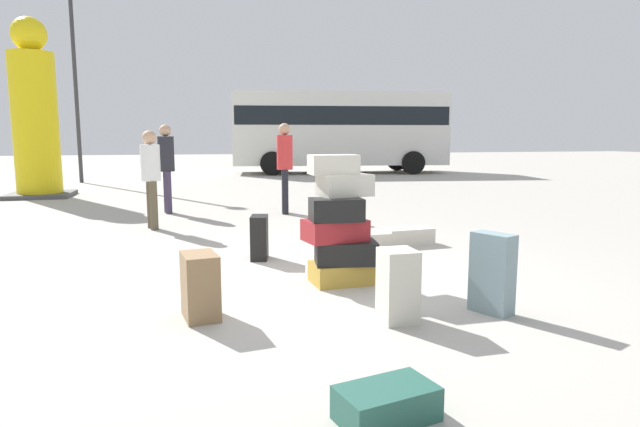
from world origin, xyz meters
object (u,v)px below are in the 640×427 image
object	(u,v)px
suitcase_cream_behind_tower	(409,236)
suitcase_black_right_side	(259,237)
suitcase_tower	(341,227)
suitcase_cream_left_side	(398,285)
suitcase_slate_white_trunk	(492,273)
suitcase_brown_foreground_far	(200,286)
yellow_dummy_statue	(35,118)
person_passerby_in_red	(166,161)
person_tourist_with_camera	(285,160)
lamp_post	(73,40)
suitcase_cream_upright_blue	(365,240)
person_bearded_onlooker	(151,171)
parked_bus	(339,127)
suitcase_teal_foreground_near	(387,403)

from	to	relation	value
suitcase_cream_behind_tower	suitcase_black_right_side	bearing A→B (deg)	-174.71
suitcase_tower	suitcase_cream_left_side	bearing A→B (deg)	-84.25
suitcase_tower	suitcase_slate_white_trunk	xyz separation A→B (m)	(0.96, -1.22, -0.22)
suitcase_black_right_side	suitcase_brown_foreground_far	world-z (taller)	suitcase_brown_foreground_far
suitcase_tower	yellow_dummy_statue	xyz separation A→B (m)	(-4.98, 9.23, 1.33)
person_passerby_in_red	suitcase_cream_left_side	bearing A→B (deg)	6.24
person_tourist_with_camera	yellow_dummy_statue	distance (m)	6.85
suitcase_tower	yellow_dummy_statue	distance (m)	10.57
person_passerby_in_red	lamp_post	size ratio (longest dim) A/B	0.25
suitcase_cream_upright_blue	person_bearded_onlooker	distance (m)	3.65
suitcase_slate_white_trunk	parked_bus	world-z (taller)	parked_bus
suitcase_black_right_side	suitcase_brown_foreground_far	xyz separation A→B (m)	(-0.74, -2.00, 0.00)
suitcase_teal_foreground_near	suitcase_tower	bearing A→B (deg)	66.12
suitcase_tower	lamp_post	bearing A→B (deg)	109.59
person_tourist_with_camera	lamp_post	distance (m)	10.40
suitcase_cream_left_side	yellow_dummy_statue	world-z (taller)	yellow_dummy_statue
suitcase_teal_foreground_near	suitcase_brown_foreground_far	bearing A→B (deg)	102.55
person_tourist_with_camera	person_passerby_in_red	world-z (taller)	person_tourist_with_camera
suitcase_cream_behind_tower	suitcase_slate_white_trunk	bearing A→B (deg)	-104.66
suitcase_slate_white_trunk	lamp_post	size ratio (longest dim) A/B	0.10
person_tourist_with_camera	yellow_dummy_statue	xyz separation A→B (m)	(-5.30, 4.26, 0.87)
suitcase_teal_foreground_near	person_passerby_in_red	world-z (taller)	person_passerby_in_red
suitcase_cream_left_side	lamp_post	world-z (taller)	lamp_post
suitcase_teal_foreground_near	suitcase_slate_white_trunk	bearing A→B (deg)	31.11
suitcase_tower	parked_bus	world-z (taller)	parked_bus
suitcase_black_right_side	parked_bus	size ratio (longest dim) A/B	0.06
suitcase_cream_left_side	lamp_post	bearing A→B (deg)	108.12
person_passerby_in_red	suitcase_black_right_side	bearing A→B (deg)	5.37
suitcase_cream_behind_tower	suitcase_teal_foreground_near	bearing A→B (deg)	-119.71
suitcase_cream_left_side	person_bearded_onlooker	world-z (taller)	person_bearded_onlooker
suitcase_teal_foreground_near	suitcase_cream_left_side	bearing A→B (deg)	53.07
person_bearded_onlooker	yellow_dummy_statue	world-z (taller)	yellow_dummy_statue
suitcase_teal_foreground_near	person_bearded_onlooker	size ratio (longest dim) A/B	0.33
suitcase_slate_white_trunk	yellow_dummy_statue	xyz separation A→B (m)	(-5.94, 10.46, 1.55)
person_bearded_onlooker	suitcase_tower	bearing A→B (deg)	12.51
person_passerby_in_red	yellow_dummy_statue	world-z (taller)	yellow_dummy_statue
suitcase_teal_foreground_near	yellow_dummy_statue	bearing A→B (deg)	97.58
suitcase_tower	parked_bus	distance (m)	16.63
suitcase_cream_left_side	person_passerby_in_red	distance (m)	7.11
person_bearded_onlooker	suitcase_cream_behind_tower	bearing A→B (deg)	42.33
person_bearded_onlooker	parked_bus	size ratio (longest dim) A/B	0.18
suitcase_slate_white_trunk	suitcase_teal_foreground_near	xyz separation A→B (m)	(-1.47, -1.42, -0.25)
person_bearded_onlooker	yellow_dummy_statue	xyz separation A→B (m)	(-2.94, 5.47, 0.96)
suitcase_black_right_side	person_passerby_in_red	size ratio (longest dim) A/B	0.31
suitcase_tower	yellow_dummy_statue	size ratio (longest dim) A/B	0.30
suitcase_cream_upright_blue	parked_bus	world-z (taller)	parked_bus
suitcase_teal_foreground_near	suitcase_black_right_side	bearing A→B (deg)	79.25
suitcase_cream_upright_blue	person_passerby_in_red	distance (m)	4.85
person_tourist_with_camera	person_passerby_in_red	size ratio (longest dim) A/B	1.02
suitcase_black_right_side	yellow_dummy_statue	bearing A→B (deg)	130.68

